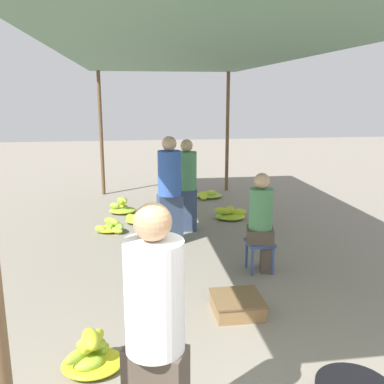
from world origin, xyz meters
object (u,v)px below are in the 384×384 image
(banana_pile_right_1, at_px, (208,195))
(shopper_walking_mid, at_px, (187,184))
(stool, at_px, (260,247))
(vendor_foreground, at_px, (155,334))
(banana_pile_left_2, at_px, (137,219))
(crate_near, at_px, (237,305))
(banana_pile_left_3, at_px, (122,207))
(banana_pile_left_0, at_px, (111,227))
(banana_pile_right_0, at_px, (229,215))
(shopper_walking_far, at_px, (170,189))
(banana_pile_left_1, at_px, (92,355))
(vendor_seated, at_px, (262,221))

(banana_pile_right_1, relative_size, shopper_walking_mid, 0.41)
(stool, bearing_deg, vendor_foreground, -118.59)
(banana_pile_left_2, relative_size, crate_near, 0.96)
(vendor_foreground, height_order, banana_pile_left_3, vendor_foreground)
(banana_pile_left_0, xyz_separation_m, banana_pile_left_2, (0.44, 0.45, -0.01))
(banana_pile_left_2, height_order, banana_pile_right_0, banana_pile_right_0)
(banana_pile_left_3, height_order, shopper_walking_far, shopper_walking_far)
(banana_pile_left_0, distance_m, shopper_walking_far, 1.42)
(shopper_walking_mid, bearing_deg, banana_pile_left_1, -109.67)
(banana_pile_left_0, bearing_deg, stool, -44.52)
(banana_pile_left_1, distance_m, banana_pile_right_1, 6.21)
(banana_pile_left_1, xyz_separation_m, shopper_walking_mid, (1.29, 3.60, 0.68))
(banana_pile_left_3, height_order, banana_pile_right_1, banana_pile_left_3)
(vendor_seated, height_order, banana_pile_left_0, vendor_seated)
(crate_near, bearing_deg, banana_pile_left_3, 106.94)
(banana_pile_right_1, bearing_deg, banana_pile_left_0, -133.82)
(vendor_seated, xyz_separation_m, crate_near, (-0.57, -1.04, -0.59))
(shopper_walking_mid, bearing_deg, banana_pile_right_1, 70.97)
(stool, xyz_separation_m, banana_pile_left_1, (-2.00, -1.77, -0.20))
(stool, height_order, shopper_walking_mid, shopper_walking_mid)
(banana_pile_left_2, bearing_deg, banana_pile_left_1, -96.18)
(shopper_walking_mid, bearing_deg, banana_pile_left_3, 130.77)
(stool, height_order, crate_near, stool)
(banana_pile_right_1, relative_size, crate_near, 1.22)
(banana_pile_left_1, relative_size, banana_pile_right_0, 0.83)
(vendor_seated, relative_size, banana_pile_left_2, 2.61)
(stool, distance_m, banana_pile_right_0, 2.41)
(stool, relative_size, crate_near, 0.78)
(shopper_walking_mid, xyz_separation_m, shopper_walking_far, (-0.34, -0.60, 0.06))
(banana_pile_left_2, bearing_deg, banana_pile_right_1, 46.27)
(crate_near, height_order, shopper_walking_far, shopper_walking_far)
(banana_pile_left_0, distance_m, banana_pile_right_0, 2.19)
(crate_near, relative_size, shopper_walking_mid, 0.34)
(shopper_walking_far, bearing_deg, banana_pile_left_2, 112.96)
(banana_pile_left_1, distance_m, banana_pile_left_2, 4.20)
(banana_pile_left_3, xyz_separation_m, banana_pile_right_1, (1.88, 0.98, -0.05))
(vendor_foreground, bearing_deg, vendor_seated, 61.16)
(banana_pile_left_3, bearing_deg, banana_pile_left_2, -69.22)
(vendor_foreground, distance_m, banana_pile_right_0, 5.48)
(banana_pile_left_1, relative_size, shopper_walking_mid, 0.34)
(stool, height_order, banana_pile_right_1, stool)
(vendor_seated, xyz_separation_m, banana_pile_left_1, (-2.01, -1.77, -0.56))
(vendor_foreground, bearing_deg, banana_pile_left_1, 116.04)
(vendor_foreground, bearing_deg, crate_near, 61.11)
(vendor_seated, height_order, banana_pile_right_0, vendor_seated)
(banana_pile_left_3, bearing_deg, vendor_foreground, -87.03)
(banana_pile_right_1, xyz_separation_m, shopper_walking_mid, (-0.78, -2.26, 0.74))
(banana_pile_left_1, relative_size, shopper_walking_far, 0.31)
(banana_pile_right_0, distance_m, shopper_walking_mid, 1.26)
(vendor_seated, relative_size, banana_pile_left_1, 2.51)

